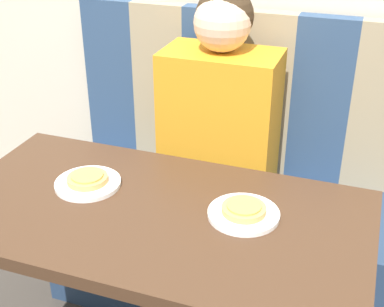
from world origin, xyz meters
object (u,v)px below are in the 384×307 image
(person, at_px, (220,104))
(pizza_right, at_px, (244,209))
(plate_left, at_px, (88,183))
(pizza_left, at_px, (87,178))
(plate_right, at_px, (244,214))

(person, distance_m, pizza_right, 0.55)
(person, bearing_deg, pizza_right, -67.05)
(plate_left, height_order, pizza_left, pizza_left)
(pizza_left, distance_m, pizza_right, 0.43)
(pizza_right, bearing_deg, pizza_left, 180.00)
(plate_left, height_order, plate_right, same)
(plate_right, relative_size, pizza_right, 1.63)
(plate_left, xyz_separation_m, pizza_left, (-0.00, 0.00, 0.02))
(plate_left, relative_size, pizza_right, 1.63)
(plate_right, bearing_deg, person, 112.95)
(pizza_left, relative_size, pizza_right, 1.00)
(person, relative_size, pizza_right, 6.50)
(person, xyz_separation_m, plate_left, (-0.21, -0.50, -0.06))
(person, height_order, plate_left, person)
(person, relative_size, plate_right, 3.99)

